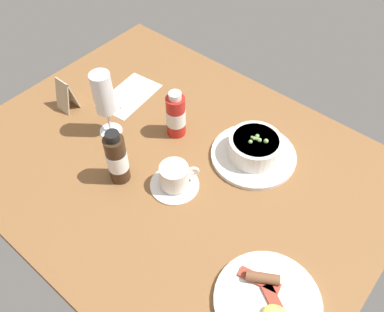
% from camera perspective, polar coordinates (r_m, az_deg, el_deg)
% --- Properties ---
extents(ground_plane, '(1.10, 0.84, 0.03)m').
position_cam_1_polar(ground_plane, '(1.10, -2.47, -1.41)').
color(ground_plane, brown).
extents(porridge_bowl, '(0.23, 0.23, 0.08)m').
position_cam_1_polar(porridge_bowl, '(1.09, 8.69, 0.97)').
color(porridge_bowl, silver).
rests_on(porridge_bowl, ground_plane).
extents(cutlery_setting, '(0.14, 0.20, 0.01)m').
position_cam_1_polar(cutlery_setting, '(1.29, -8.90, 8.30)').
color(cutlery_setting, silver).
rests_on(cutlery_setting, ground_plane).
extents(coffee_cup, '(0.12, 0.12, 0.07)m').
position_cam_1_polar(coffee_cup, '(1.01, -2.44, -3.02)').
color(coffee_cup, silver).
rests_on(coffee_cup, ground_plane).
extents(wine_glass, '(0.06, 0.06, 0.20)m').
position_cam_1_polar(wine_glass, '(1.10, -12.20, 8.15)').
color(wine_glass, white).
rests_on(wine_glass, ground_plane).
extents(sauce_bottle_brown, '(0.05, 0.05, 0.16)m').
position_cam_1_polar(sauce_bottle_brown, '(1.02, -10.40, -0.35)').
color(sauce_bottle_brown, '#382314').
rests_on(sauce_bottle_brown, ground_plane).
extents(sauce_bottle_red, '(0.05, 0.05, 0.14)m').
position_cam_1_polar(sauce_bottle_red, '(1.12, -2.26, 5.67)').
color(sauce_bottle_red, '#B21E19').
rests_on(sauce_bottle_red, ground_plane).
extents(breakfast_plate, '(0.22, 0.22, 0.04)m').
position_cam_1_polar(breakfast_plate, '(0.90, 10.53, -19.31)').
color(breakfast_plate, silver).
rests_on(breakfast_plate, ground_plane).
extents(menu_card, '(0.05, 0.05, 0.10)m').
position_cam_1_polar(menu_card, '(1.26, -17.20, 8.16)').
color(menu_card, tan).
rests_on(menu_card, ground_plane).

